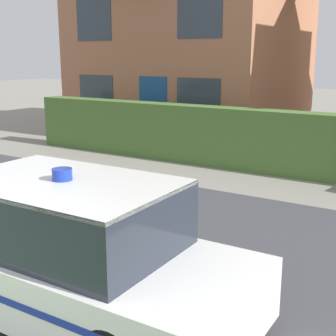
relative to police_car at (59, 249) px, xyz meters
The scene contains 4 objects.
road_strip 1.97m from the police_car, 109.40° to the left, with size 28.00×6.63×0.01m, color #424247.
garden_hedge 7.15m from the police_car, 90.45° to the left, with size 14.78×0.61×1.47m, color #4C7233.
police_car is the anchor object (origin of this frame).
house_left 12.94m from the police_car, 112.87° to the left, with size 7.25×6.46×7.30m.
Camera 1 is at (4.06, -0.47, 2.70)m, focal length 50.00 mm.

